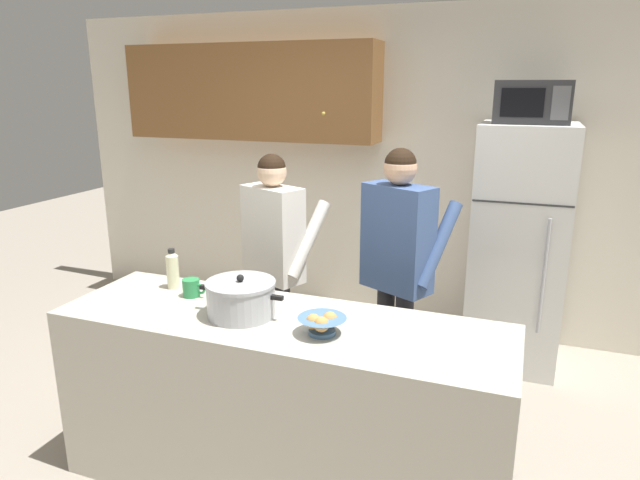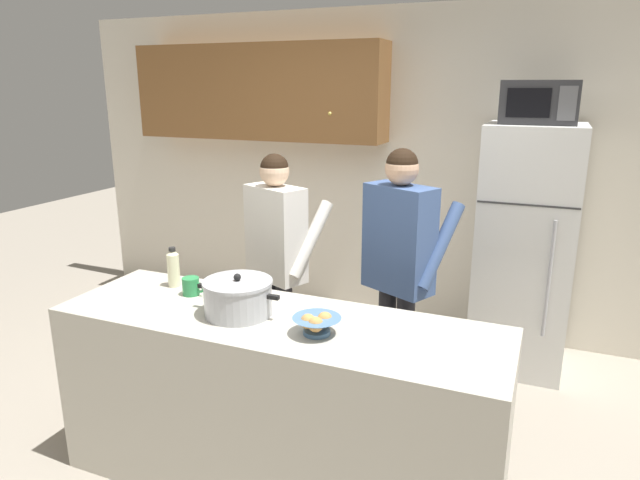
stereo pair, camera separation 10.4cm
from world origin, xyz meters
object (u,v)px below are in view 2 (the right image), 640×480
person_near_pot (277,247)px  bread_bowl (317,324)px  bottle_near_edge (173,267)px  coffee_mug (191,286)px  cooking_pot (238,297)px  person_by_sink (400,253)px  refrigerator (525,250)px  microwave (540,102)px

person_near_pot → bread_bowl: (0.69, -0.98, -0.02)m
bread_bowl → bottle_near_edge: bottle_near_edge is taller
person_near_pot → bottle_near_edge: (-0.28, -0.71, 0.04)m
coffee_mug → bottle_near_edge: (-0.17, 0.07, 0.06)m
cooking_pot → person_by_sink: bearing=59.2°
coffee_mug → bottle_near_edge: 0.19m
person_by_sink → coffee_mug: size_ratio=12.67×
person_by_sink → bottle_near_edge: (-1.09, -0.73, -0.01)m
person_near_pot → cooking_pot: person_near_pot is taller
refrigerator → person_by_sink: refrigerator is taller
microwave → person_by_sink: bearing=-126.0°
bread_bowl → bottle_near_edge: (-0.98, 0.27, 0.06)m
microwave → cooking_pot: bearing=-123.4°
cooking_pot → bottle_near_edge: bottle_near_edge is taller
person_by_sink → cooking_pot: bearing=-120.8°
refrigerator → person_near_pot: bearing=-146.9°
microwave → cooking_pot: size_ratio=1.07×
person_by_sink → cooking_pot: size_ratio=3.69×
microwave → cooking_pot: 2.39m
person_by_sink → bread_bowl: person_by_sink is taller
cooking_pot → bread_bowl: size_ratio=2.02×
person_by_sink → cooking_pot: (-0.56, -0.93, -0.03)m
bread_bowl → cooking_pot: bearing=171.6°
person_by_sink → cooking_pot: 1.09m
cooking_pot → coffee_mug: bearing=160.3°
cooking_pot → person_near_pot: bearing=105.3°
person_by_sink → bread_bowl: (-0.11, -1.00, -0.07)m
person_near_pot → coffee_mug: (-0.12, -0.78, -0.02)m
person_near_pot → person_by_sink: (0.81, 0.02, 0.05)m
bottle_near_edge → person_by_sink: bearing=33.8°
refrigerator → cooking_pot: (-1.22, -1.88, 0.13)m
bread_bowl → bottle_near_edge: 1.02m
cooking_pot → microwave: bearing=56.6°
cooking_pot → bottle_near_edge: 0.57m
person_by_sink → person_near_pot: bearing=-178.5°
microwave → person_by_sink: 1.42m
microwave → coffee_mug: size_ratio=3.66×
person_near_pot → bread_bowl: bearing=-54.7°
refrigerator → cooking_pot: bearing=-123.1°
bottle_near_edge → person_near_pot: bearing=68.2°
coffee_mug → refrigerator: bearing=47.6°
person_by_sink → cooking_pot: person_by_sink is taller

